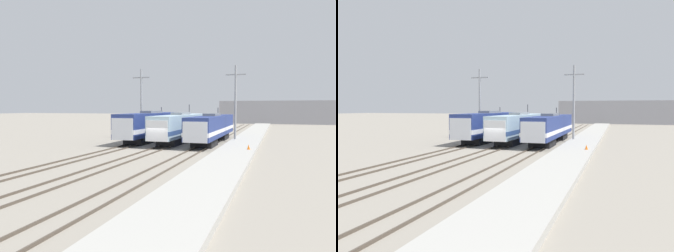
{
  "view_description": "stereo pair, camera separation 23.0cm",
  "coord_description": "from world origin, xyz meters",
  "views": [
    {
      "loc": [
        13.25,
        -35.32,
        4.86
      ],
      "look_at": [
        0.72,
        1.53,
        2.65
      ],
      "focal_mm": 35.0,
      "sensor_mm": 36.0,
      "label": 1
    },
    {
      "loc": [
        13.47,
        -35.25,
        4.86
      ],
      "look_at": [
        0.72,
        1.53,
        2.65
      ],
      "focal_mm": 35.0,
      "sensor_mm": 36.0,
      "label": 2
    }
  ],
  "objects": [
    {
      "name": "rail_pair_far_right",
      "position": [
        4.51,
        0.0,
        0.07
      ],
      "size": [
        1.51,
        120.0,
        0.15
      ],
      "color": "#4C4238",
      "rests_on": "ground_plane"
    },
    {
      "name": "catenary_tower_right",
      "position": [
        7.42,
        11.22,
        5.64
      ],
      "size": [
        2.79,
        0.31,
        10.73
      ],
      "color": "gray",
      "rests_on": "ground_plane"
    },
    {
      "name": "locomotive_center",
      "position": [
        0.0,
        9.02,
        2.15
      ],
      "size": [
        2.94,
        19.9,
        5.32
      ],
      "color": "#232326",
      "rests_on": "ground_plane"
    },
    {
      "name": "traffic_cone",
      "position": [
        10.25,
        0.08,
        0.67
      ],
      "size": [
        0.32,
        0.32,
        0.53
      ],
      "color": "orange",
      "rests_on": "platform"
    },
    {
      "name": "catenary_tower_left",
      "position": [
        -6.92,
        11.22,
        5.64
      ],
      "size": [
        2.79,
        0.31,
        10.73
      ],
      "color": "gray",
      "rests_on": "ground_plane"
    },
    {
      "name": "rail_pair_far_left",
      "position": [
        -4.51,
        0.0,
        0.07
      ],
      "size": [
        1.51,
        120.0,
        0.15
      ],
      "color": "#4C4238",
      "rests_on": "ground_plane"
    },
    {
      "name": "platform",
      "position": [
        8.97,
        0.0,
        0.2
      ],
      "size": [
        4.0,
        120.0,
        0.4
      ],
      "color": "#A8A59E",
      "rests_on": "ground_plane"
    },
    {
      "name": "rail_pair_center",
      "position": [
        0.0,
        0.0,
        0.07
      ],
      "size": [
        1.51,
        120.0,
        0.15
      ],
      "color": "#4C4238",
      "rests_on": "ground_plane"
    },
    {
      "name": "ground_plane",
      "position": [
        0.0,
        0.0,
        0.0
      ],
      "size": [
        400.0,
        400.0,
        0.0
      ],
      "primitive_type": "plane",
      "color": "gray"
    },
    {
      "name": "locomotive_far_left",
      "position": [
        -4.51,
        8.99,
        2.25
      ],
      "size": [
        3.11,
        19.24,
        4.9
      ],
      "color": "black",
      "rests_on": "ground_plane"
    },
    {
      "name": "locomotive_far_right",
      "position": [
        4.51,
        8.91,
        2.1
      ],
      "size": [
        3.09,
        19.85,
        4.83
      ],
      "color": "black",
      "rests_on": "ground_plane"
    },
    {
      "name": "depot_building",
      "position": [
        13.84,
        71.07,
        3.43
      ],
      "size": [
        36.11,
        12.42,
        6.85
      ],
      "color": "gray",
      "rests_on": "ground_plane"
    }
  ]
}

